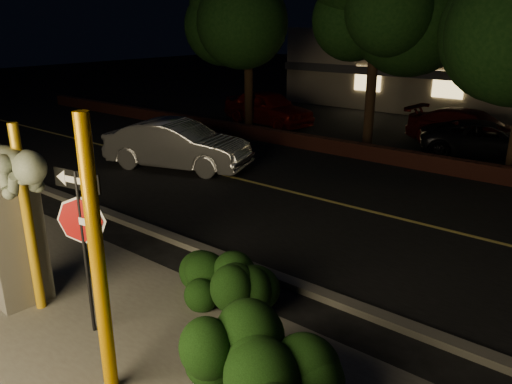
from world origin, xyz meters
TOP-DOWN VIEW (x-y plane):
  - ground at (0.00, 10.00)m, footprint 90.00×90.00m
  - patio at (0.00, -1.00)m, footprint 14.00×6.00m
  - road at (0.00, 7.00)m, footprint 80.00×8.00m
  - lane_marking at (0.00, 7.00)m, footprint 80.00×0.12m
  - curb at (0.00, 2.90)m, footprint 80.00×0.25m
  - brick_wall at (0.00, 11.30)m, footprint 40.00×0.35m
  - parking_lot at (0.00, 17.00)m, footprint 40.00×12.00m
  - yellow_pole_left at (-1.43, -0.14)m, footprint 0.15×0.15m
  - yellow_pole_right at (0.99, -0.56)m, footprint 0.17×0.17m
  - signpost at (-0.22, 0.01)m, footprint 0.83×0.17m
  - sculpture at (-1.88, -0.21)m, footprint 2.52×0.83m
  - hedge_center at (0.63, 1.71)m, footprint 2.02×1.23m
  - hedge_right at (2.50, 0.49)m, footprint 2.09×1.58m
  - silver_sedan at (-5.64, 6.72)m, footprint 4.73×2.89m
  - parked_car_red at (-7.68, 13.93)m, footprint 4.62×2.42m
  - parked_car_darkred at (0.53, 15.23)m, footprint 4.69×2.16m
  - parked_car_dark at (1.40, 14.09)m, footprint 4.69×3.30m

SIDE VIEW (x-z plane):
  - ground at x=0.00m, z-range 0.00..0.00m
  - road at x=0.00m, z-range 0.00..0.01m
  - parking_lot at x=0.00m, z-range 0.00..0.01m
  - patio at x=0.00m, z-range 0.00..0.02m
  - lane_marking at x=0.00m, z-range 0.02..0.02m
  - curb at x=0.00m, z-range 0.00..0.12m
  - brick_wall at x=0.00m, z-range 0.00..0.50m
  - hedge_center at x=0.63m, z-range 0.00..0.98m
  - parked_car_dark at x=1.40m, z-range 0.00..1.19m
  - hedge_right at x=2.50m, z-range 0.00..1.22m
  - parked_car_darkred at x=0.53m, z-range 0.00..1.33m
  - silver_sedan at x=-5.64m, z-range 0.00..1.47m
  - parked_car_red at x=-7.68m, z-range 0.00..1.50m
  - yellow_pole_left at x=-1.43m, z-range 0.00..2.98m
  - sculpture at x=-1.88m, z-range 0.31..3.00m
  - yellow_pole_right at x=0.99m, z-range 0.00..3.45m
  - signpost at x=-0.22m, z-range 0.52..2.98m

